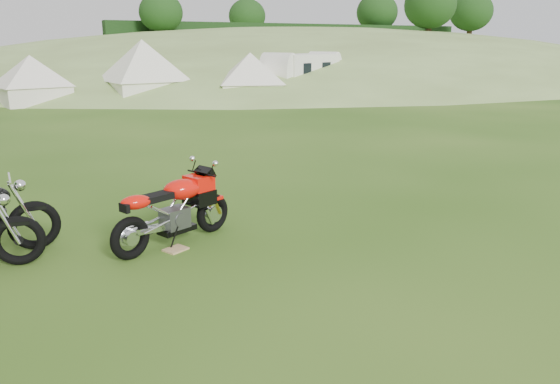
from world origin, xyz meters
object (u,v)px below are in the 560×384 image
sport_motorcycle (173,205)px  plywood_board (176,249)px  caravan (302,75)px  tent_mid (144,71)px  tent_right (250,75)px  tent_left (32,78)px

sport_motorcycle → plywood_board: size_ratio=6.46×
sport_motorcycle → caravan: (12.05, 17.01, 0.51)m
sport_motorcycle → tent_mid: (4.57, 18.66, 0.81)m
sport_motorcycle → caravan: caravan is taller
tent_right → sport_motorcycle: bearing=-99.2°
tent_mid → caravan: 7.66m
plywood_board → caravan: (12.11, 17.24, 1.06)m
sport_motorcycle → plywood_board: bearing=-126.9°
tent_left → tent_right: bearing=-30.3°
plywood_board → tent_right: (8.96, 16.58, 1.17)m
tent_left → caravan: 12.40m
plywood_board → tent_mid: bearing=76.2°
caravan → tent_mid: bearing=145.7°
tent_right → caravan: (3.15, 0.66, -0.11)m
tent_left → tent_right: size_ratio=0.98×
tent_mid → tent_left: bearing=162.4°
tent_right → tent_left: bearing=179.3°
tent_left → tent_mid: size_ratio=0.85×
sport_motorcycle → caravan: 20.85m
sport_motorcycle → tent_right: 18.63m
tent_mid → tent_right: tent_mid is taller
tent_left → caravan: (12.12, -2.60, -0.08)m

